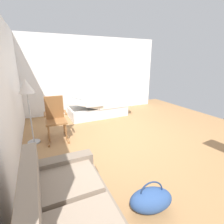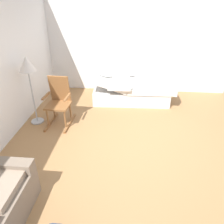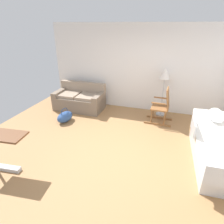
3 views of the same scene
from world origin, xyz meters
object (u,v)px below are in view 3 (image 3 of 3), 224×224
(hospital_bed, at_px, (219,151))
(overbed_table, at_px, (3,148))
(couch, at_px, (80,100))
(duffel_bag, at_px, (65,117))
(rocking_chair, at_px, (162,106))
(floor_lamp, at_px, (165,77))

(hospital_bed, distance_m, overbed_table, 4.23)
(hospital_bed, height_order, couch, hospital_bed)
(overbed_table, distance_m, duffel_bag, 2.23)
(hospital_bed, height_order, duffel_bag, hospital_bed)
(overbed_table, height_order, duffel_bag, overbed_table)
(rocking_chair, distance_m, floor_lamp, 0.90)
(hospital_bed, bearing_deg, duffel_bag, 169.80)
(couch, distance_m, floor_lamp, 2.85)
(couch, xyz_separation_m, overbed_table, (0.01, -3.20, 0.23))
(couch, relative_size, overbed_table, 1.85)
(rocking_chair, relative_size, overbed_table, 1.22)
(overbed_table, relative_size, duffel_bag, 1.42)
(couch, bearing_deg, overbed_table, -89.85)
(hospital_bed, xyz_separation_m, overbed_table, (-3.96, -1.48, 0.24))
(couch, bearing_deg, duffel_bag, -89.74)
(couch, bearing_deg, hospital_bed, -23.45)
(rocking_chair, xyz_separation_m, duffel_bag, (-2.71, -0.82, -0.35))
(hospital_bed, distance_m, duffel_bag, 4.03)
(hospital_bed, height_order, rocking_chair, rocking_chair)
(duffel_bag, bearing_deg, floor_lamp, 26.95)
(couch, xyz_separation_m, rocking_chair, (2.72, -0.19, 0.20))
(hospital_bed, xyz_separation_m, rocking_chair, (-1.24, 1.53, 0.21))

